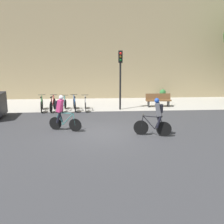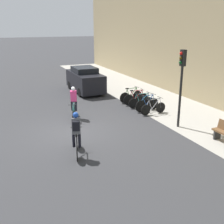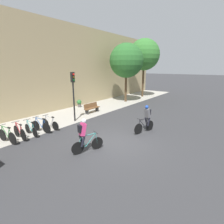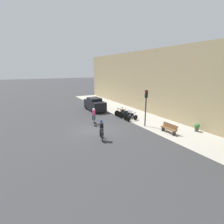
{
  "view_description": "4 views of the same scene",
  "coord_description": "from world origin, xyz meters",
  "px_view_note": "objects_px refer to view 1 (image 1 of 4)",
  "views": [
    {
      "loc": [
        -0.27,
        -12.88,
        4.13
      ],
      "look_at": [
        0.62,
        1.08,
        0.78
      ],
      "focal_mm": 45.0,
      "sensor_mm": 36.0,
      "label": 1
    },
    {
      "loc": [
        12.21,
        -3.26,
        4.94
      ],
      "look_at": [
        0.93,
        1.6,
        1.06
      ],
      "focal_mm": 45.0,
      "sensor_mm": 36.0,
      "label": 2
    },
    {
      "loc": [
        -7.47,
        -5.25,
        4.16
      ],
      "look_at": [
        0.59,
        0.73,
        1.56
      ],
      "focal_mm": 28.0,
      "sensor_mm": 36.0,
      "label": 3
    },
    {
      "loc": [
        15.21,
        -6.35,
        5.88
      ],
      "look_at": [
        -0.02,
        1.82,
        1.59
      ],
      "focal_mm": 28.0,
      "sensor_mm": 36.0,
      "label": 4
    }
  ],
  "objects_px": {
    "parked_bike_0": "(42,105)",
    "potted_plant": "(163,94)",
    "cyclist_grey": "(157,116)",
    "parked_bike_3": "(75,104)",
    "traffic_light_pole": "(120,69)",
    "parked_bike_2": "(64,105)",
    "parked_bike_4": "(85,104)",
    "bench": "(158,100)",
    "cyclist_pink": "(61,112)",
    "parked_bike_1": "(53,104)"
  },
  "relations": [
    {
      "from": "parked_bike_0",
      "to": "parked_bike_3",
      "type": "xyz_separation_m",
      "value": [
        2.09,
        -0.0,
        -0.0
      ]
    },
    {
      "from": "parked_bike_2",
      "to": "traffic_light_pole",
      "type": "bearing_deg",
      "value": 0.99
    },
    {
      "from": "parked_bike_2",
      "to": "parked_bike_4",
      "type": "relative_size",
      "value": 1.01
    },
    {
      "from": "parked_bike_1",
      "to": "parked_bike_4",
      "type": "relative_size",
      "value": 1.02
    },
    {
      "from": "cyclist_grey",
      "to": "parked_bike_4",
      "type": "distance_m",
      "value": 6.51
    },
    {
      "from": "cyclist_pink",
      "to": "parked_bike_0",
      "type": "distance_m",
      "value": 4.71
    },
    {
      "from": "parked_bike_0",
      "to": "potted_plant",
      "type": "bearing_deg",
      "value": 21.63
    },
    {
      "from": "cyclist_grey",
      "to": "bench",
      "type": "xyz_separation_m",
      "value": [
        1.53,
        6.27,
        -0.47
      ]
    },
    {
      "from": "bench",
      "to": "potted_plant",
      "type": "distance_m",
      "value": 2.84
    },
    {
      "from": "parked_bike_4",
      "to": "traffic_light_pole",
      "type": "xyz_separation_m",
      "value": [
        2.26,
        0.06,
        2.23
      ]
    },
    {
      "from": "parked_bike_4",
      "to": "potted_plant",
      "type": "distance_m",
      "value": 6.84
    },
    {
      "from": "cyclist_pink",
      "to": "parked_bike_4",
      "type": "xyz_separation_m",
      "value": [
        1.04,
        4.34,
        -0.56
      ]
    },
    {
      "from": "parked_bike_3",
      "to": "parked_bike_2",
      "type": "bearing_deg",
      "value": -179.84
    },
    {
      "from": "traffic_light_pole",
      "to": "parked_bike_3",
      "type": "bearing_deg",
      "value": -178.81
    },
    {
      "from": "cyclist_grey",
      "to": "bench",
      "type": "distance_m",
      "value": 6.47
    },
    {
      "from": "parked_bike_4",
      "to": "parked_bike_3",
      "type": "bearing_deg",
      "value": 179.86
    },
    {
      "from": "parked_bike_3",
      "to": "traffic_light_pole",
      "type": "distance_m",
      "value": 3.69
    },
    {
      "from": "cyclist_pink",
      "to": "cyclist_grey",
      "type": "bearing_deg",
      "value": -14.59
    },
    {
      "from": "cyclist_grey",
      "to": "parked_bike_3",
      "type": "height_order",
      "value": "cyclist_grey"
    },
    {
      "from": "cyclist_pink",
      "to": "potted_plant",
      "type": "height_order",
      "value": "cyclist_pink"
    },
    {
      "from": "parked_bike_2",
      "to": "potted_plant",
      "type": "height_order",
      "value": "parked_bike_2"
    },
    {
      "from": "cyclist_grey",
      "to": "traffic_light_pole",
      "type": "distance_m",
      "value": 5.93
    },
    {
      "from": "traffic_light_pole",
      "to": "bench",
      "type": "bearing_deg",
      "value": 14.74
    },
    {
      "from": "parked_bike_1",
      "to": "parked_bike_4",
      "type": "distance_m",
      "value": 2.09
    },
    {
      "from": "parked_bike_4",
      "to": "bench",
      "type": "relative_size",
      "value": 0.96
    },
    {
      "from": "cyclist_grey",
      "to": "parked_bike_1",
      "type": "xyz_separation_m",
      "value": [
        -5.51,
        5.51,
        -0.53
      ]
    },
    {
      "from": "potted_plant",
      "to": "cyclist_pink",
      "type": "bearing_deg",
      "value": -131.7
    },
    {
      "from": "cyclist_pink",
      "to": "parked_bike_3",
      "type": "relative_size",
      "value": 1.05
    },
    {
      "from": "cyclist_grey",
      "to": "parked_bike_1",
      "type": "relative_size",
      "value": 1.06
    },
    {
      "from": "parked_bike_0",
      "to": "parked_bike_4",
      "type": "height_order",
      "value": "parked_bike_0"
    },
    {
      "from": "parked_bike_2",
      "to": "potted_plant",
      "type": "bearing_deg",
      "value": 25.29
    },
    {
      "from": "parked_bike_1",
      "to": "potted_plant",
      "type": "bearing_deg",
      "value": 23.31
    },
    {
      "from": "cyclist_pink",
      "to": "potted_plant",
      "type": "distance_m",
      "value": 10.45
    },
    {
      "from": "parked_bike_4",
      "to": "parked_bike_2",
      "type": "bearing_deg",
      "value": -179.99
    },
    {
      "from": "bench",
      "to": "parked_bike_3",
      "type": "bearing_deg",
      "value": -172.25
    },
    {
      "from": "parked_bike_4",
      "to": "parked_bike_0",
      "type": "bearing_deg",
      "value": 179.96
    },
    {
      "from": "parked_bike_3",
      "to": "cyclist_grey",
      "type": "bearing_deg",
      "value": -53.18
    },
    {
      "from": "parked_bike_3",
      "to": "traffic_light_pole",
      "type": "bearing_deg",
      "value": 1.19
    },
    {
      "from": "parked_bike_3",
      "to": "potted_plant",
      "type": "height_order",
      "value": "parked_bike_3"
    },
    {
      "from": "cyclist_grey",
      "to": "parked_bike_3",
      "type": "relative_size",
      "value": 1.06
    },
    {
      "from": "cyclist_pink",
      "to": "parked_bike_0",
      "type": "height_order",
      "value": "cyclist_pink"
    },
    {
      "from": "parked_bike_2",
      "to": "parked_bike_4",
      "type": "bearing_deg",
      "value": 0.01
    },
    {
      "from": "parked_bike_1",
      "to": "potted_plant",
      "type": "relative_size",
      "value": 2.16
    },
    {
      "from": "potted_plant",
      "to": "bench",
      "type": "bearing_deg",
      "value": -109.6
    },
    {
      "from": "parked_bike_0",
      "to": "parked_bike_2",
      "type": "bearing_deg",
      "value": -0.09
    },
    {
      "from": "cyclist_grey",
      "to": "parked_bike_3",
      "type": "distance_m",
      "value": 6.9
    },
    {
      "from": "parked_bike_3",
      "to": "parked_bike_4",
      "type": "distance_m",
      "value": 0.7
    },
    {
      "from": "parked_bike_0",
      "to": "parked_bike_3",
      "type": "bearing_deg",
      "value": -0.01
    },
    {
      "from": "cyclist_grey",
      "to": "potted_plant",
      "type": "distance_m",
      "value": 9.3
    },
    {
      "from": "bench",
      "to": "parked_bike_1",
      "type": "bearing_deg",
      "value": -173.77
    }
  ]
}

